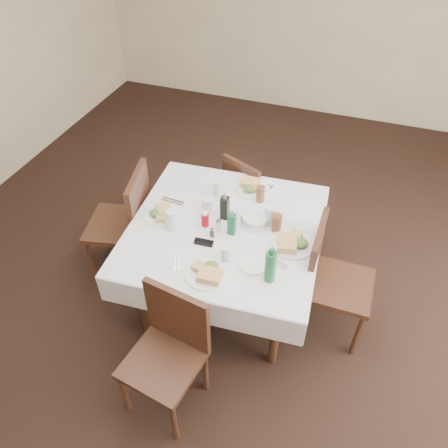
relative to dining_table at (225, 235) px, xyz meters
name	(u,v)px	position (x,y,z in m)	size (l,w,h in m)	color
ground_plane	(247,312)	(0.22, -0.10, -0.68)	(7.00, 7.00, 0.00)	black
room_shell	(258,117)	(0.22, -0.10, 1.03)	(6.04, 7.04, 2.80)	#BBA98B
dining_table	(225,235)	(0.00, 0.00, 0.00)	(1.42, 1.42, 0.76)	#331C14
chair_north	(248,192)	(-0.07, 0.79, -0.21)	(0.52, 0.52, 0.83)	#331C14
chair_south	(170,345)	(-0.05, -0.86, -0.16)	(0.49, 0.49, 0.91)	#331C14
chair_east	(328,274)	(0.76, 0.01, -0.14)	(0.45, 0.45, 0.95)	#331C14
chair_west	(128,218)	(-0.83, 0.05, -0.12)	(0.55, 0.55, 0.98)	#331C14
meal_north	(252,187)	(0.05, 0.48, 0.10)	(0.27, 0.27, 0.06)	white
meal_south	(208,273)	(0.05, -0.46, 0.10)	(0.28, 0.28, 0.06)	white
meal_east	(292,243)	(0.48, -0.02, 0.11)	(0.30, 0.30, 0.07)	white
meal_west	(162,213)	(-0.47, -0.04, 0.10)	(0.25, 0.25, 0.05)	white
side_plate_a	(213,192)	(-0.22, 0.34, 0.09)	(0.17, 0.17, 0.01)	white
side_plate_b	(252,264)	(0.29, -0.28, 0.09)	(0.18, 0.18, 0.01)	white
water_n	(219,189)	(-0.16, 0.30, 0.15)	(0.08, 0.08, 0.15)	silver
water_s	(225,254)	(0.11, -0.30, 0.14)	(0.06, 0.06, 0.11)	silver
water_e	(270,215)	(0.28, 0.15, 0.15)	(0.08, 0.08, 0.15)	silver
water_w	(172,219)	(-0.35, -0.13, 0.15)	(0.08, 0.08, 0.15)	silver
iced_tea_a	(260,194)	(0.15, 0.36, 0.15)	(0.06, 0.06, 0.13)	brown
iced_tea_b	(277,223)	(0.35, 0.09, 0.15)	(0.07, 0.07, 0.14)	brown
bread_basket	(255,220)	(0.18, 0.11, 0.11)	(0.20, 0.20, 0.07)	silver
oil_cruet_dark	(225,207)	(-0.04, 0.09, 0.18)	(0.06, 0.06, 0.23)	black
oil_cruet_green	(232,223)	(0.06, -0.04, 0.17)	(0.05, 0.05, 0.21)	#155A2F
ketchup_bottle	(205,219)	(-0.14, -0.03, 0.14)	(0.05, 0.05, 0.12)	#A7030F
salt_shaker	(219,225)	(-0.03, -0.04, 0.12)	(0.04, 0.04, 0.09)	white
pepper_shaker	(212,232)	(-0.05, -0.12, 0.12)	(0.03, 0.03, 0.07)	#403120
coffee_mug	(208,204)	(-0.18, 0.15, 0.12)	(0.14, 0.14, 0.10)	white
sunglasses	(204,242)	(-0.08, -0.21, 0.09)	(0.13, 0.05, 0.03)	black
green_bottle	(270,266)	(0.42, -0.36, 0.20)	(0.07, 0.07, 0.27)	#155A2F
sugar_caddy	(274,249)	(0.39, -0.12, 0.10)	(0.09, 0.06, 0.04)	white
cutlery_n	(265,191)	(0.16, 0.48, 0.08)	(0.09, 0.19, 0.01)	silver
cutlery_s	(177,262)	(-0.18, -0.42, 0.08)	(0.10, 0.17, 0.01)	silver
cutlery_e	(276,262)	(0.42, -0.22, 0.08)	(0.17, 0.09, 0.01)	silver
cutlery_w	(173,201)	(-0.47, 0.13, 0.08)	(0.18, 0.05, 0.01)	silver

